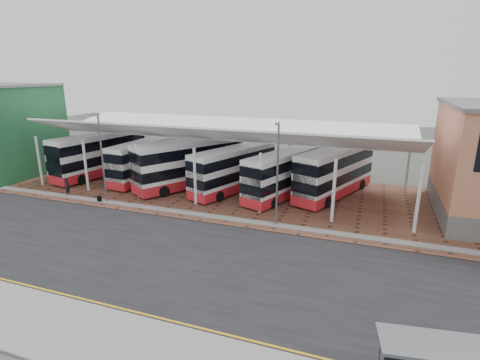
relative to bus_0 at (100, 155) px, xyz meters
The scene contains 19 objects.
ground 25.06m from the bus_0, 33.80° to the right, with size 140.00×140.00×0.00m, color #434540.
road 25.63m from the bus_0, 35.66° to the right, with size 120.00×14.00×0.02m, color black.
forecourt 22.87m from the bus_0, ahead, with size 72.00×16.00×0.06m, color brown.
sidewalk 30.96m from the bus_0, 47.82° to the right, with size 120.00×4.00×0.14m, color slate.
north_kerb 22.23m from the bus_0, 20.32° to the right, with size 120.00×0.80×0.14m, color slate.
yellow_line_near 29.51m from the bus_0, 45.20° to the right, with size 120.00×0.12×0.01m, color gold.
yellow_line_far 29.30m from the bus_0, 44.79° to the right, with size 120.00×0.12×0.01m, color gold.
canopy 15.10m from the bus_0, ahead, with size 37.00×11.63×7.07m.
shop_green 10.08m from the bus_0, 162.63° to the right, with size 6.40×10.20×10.22m.
lamp_west 10.33m from the bus_0, 48.50° to the right, with size 0.16×0.90×8.07m.
lamp_east 24.04m from the bus_0, 18.49° to the right, with size 0.16×0.90×8.07m.
bus_0 is the anchor object (origin of this frame).
bus_1 6.00m from the bus_0, ahead, with size 3.11×10.55×4.29m.
bus_2 11.75m from the bus_0, ahead, with size 8.37×11.52×4.86m.
bus_3 16.48m from the bus_0, ahead, with size 5.93×10.68×4.33m.
bus_4 21.60m from the bus_0, ahead, with size 5.73×10.63×4.30m.
bus_5 26.13m from the bus_0, ahead, with size 6.45×11.36×4.61m.
pedestrian 7.73m from the bus_0, 74.41° to the right, with size 0.64×0.42×1.74m, color black.
suitcase 10.22m from the bus_0, 51.93° to the right, with size 0.34×0.24×0.58m, color black.
Camera 1 is at (8.54, -20.04, 11.54)m, focal length 28.00 mm.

